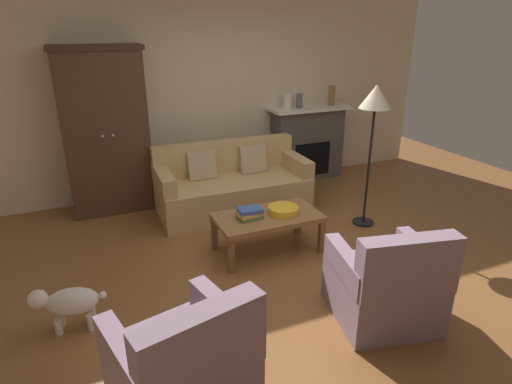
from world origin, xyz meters
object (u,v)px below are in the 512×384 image
at_px(fruit_bowl, 283,210).
at_px(dog, 68,302).
at_px(mantel_vase_slate, 299,101).
at_px(floor_lamp, 375,105).
at_px(coffee_table, 268,220).
at_px(mantel_vase_cream, 287,101).
at_px(armoire, 106,132).
at_px(fireplace, 307,142).
at_px(armchair_near_right, 386,286).
at_px(armchair_near_left, 184,367).
at_px(couch, 232,187).
at_px(book_stack, 250,213).
at_px(mantel_vase_bronze, 332,95).

bearing_deg(fruit_bowl, dog, -166.57).
xyz_separation_m(mantel_vase_slate, floor_lamp, (-0.02, -1.76, 0.22)).
bearing_deg(coffee_table, mantel_vase_cream, 58.16).
distance_m(armoire, mantel_vase_cream, 2.58).
distance_m(fruit_bowl, mantel_vase_cream, 2.32).
relative_size(fireplace, mantel_vase_slate, 6.02).
distance_m(coffee_table, dog, 2.04).
xyz_separation_m(armoire, dog, (-0.59, -2.38, -0.79)).
height_order(fireplace, armchair_near_right, fireplace).
height_order(armchair_near_left, dog, armchair_near_left).
bearing_deg(couch, armchair_near_left, -115.70).
bearing_deg(book_stack, fruit_bowl, -3.55).
bearing_deg(coffee_table, armoire, 126.64).
distance_m(mantel_vase_bronze, armchair_near_right, 3.79).
height_order(book_stack, mantel_vase_bronze, mantel_vase_bronze).
bearing_deg(couch, mantel_vase_slate, 28.18).
relative_size(fireplace, book_stack, 4.80).
height_order(mantel_vase_cream, mantel_vase_slate, mantel_vase_cream).
bearing_deg(coffee_table, fruit_bowl, -5.79).
height_order(armoire, mantel_vase_cream, armoire).
bearing_deg(mantel_vase_bronze, book_stack, -138.42).
relative_size(book_stack, dog, 0.46).
bearing_deg(book_stack, couch, 78.54).
height_order(coffee_table, floor_lamp, floor_lamp).
distance_m(fireplace, armchair_near_left, 4.58).
relative_size(armoire, mantel_vase_slate, 9.85).
bearing_deg(book_stack, mantel_vase_bronze, 41.58).
distance_m(couch, floor_lamp, 2.03).
distance_m(coffee_table, mantel_vase_bronze, 2.88).
bearing_deg(floor_lamp, armoire, 148.28).
bearing_deg(mantel_vase_slate, fireplace, 5.69).
relative_size(mantel_vase_cream, mantel_vase_slate, 1.08).
height_order(mantel_vase_cream, floor_lamp, floor_lamp).
relative_size(mantel_vase_slate, floor_lamp, 0.13).
bearing_deg(floor_lamp, fireplace, 83.61).
bearing_deg(armchair_near_left, armchair_near_right, 6.91).
height_order(couch, armchair_near_left, armchair_near_left).
bearing_deg(armchair_near_right, coffee_table, 105.80).
distance_m(armoire, mantel_vase_slate, 2.78).
bearing_deg(armchair_near_right, mantel_vase_cream, 76.63).
bearing_deg(fruit_bowl, book_stack, 176.45).
height_order(fruit_bowl, armchair_near_right, armchair_near_right).
distance_m(fruit_bowl, floor_lamp, 1.56).
height_order(couch, book_stack, couch).
distance_m(armoire, coffee_table, 2.41).
relative_size(fruit_bowl, floor_lamp, 0.19).
height_order(fruit_bowl, mantel_vase_slate, mantel_vase_slate).
relative_size(couch, armchair_near_left, 2.09).
height_order(mantel_vase_bronze, dog, mantel_vase_bronze).
bearing_deg(armoire, coffee_table, -53.36).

